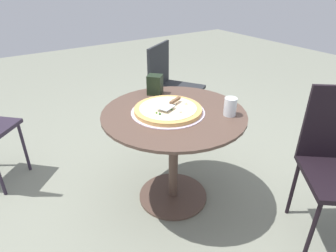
# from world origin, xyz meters

# --- Properties ---
(ground_plane) EXTENTS (10.00, 10.00, 0.00)m
(ground_plane) POSITION_xyz_m (0.00, 0.00, 0.00)
(ground_plane) COLOR gray
(patio_table) EXTENTS (0.91, 0.91, 0.69)m
(patio_table) POSITION_xyz_m (0.00, 0.00, 0.51)
(patio_table) COLOR brown
(patio_table) RESTS_ON ground
(pizza_on_tray) EXTENTS (0.47, 0.47, 0.05)m
(pizza_on_tray) POSITION_xyz_m (-0.03, 0.02, 0.71)
(pizza_on_tray) COLOR silver
(pizza_on_tray) RESTS_ON patio_table
(pizza_server) EXTENTS (0.21, 0.13, 0.02)m
(pizza_server) POSITION_xyz_m (-0.01, 0.02, 0.75)
(pizza_server) COLOR silver
(pizza_server) RESTS_ON pizza_on_tray
(drinking_cup) EXTENTS (0.08, 0.08, 0.11)m
(drinking_cup) POSITION_xyz_m (0.26, -0.23, 0.75)
(drinking_cup) COLOR silver
(drinking_cup) RESTS_ON patio_table
(napkin_dispenser) EXTENTS (0.13, 0.13, 0.14)m
(napkin_dispenser) POSITION_xyz_m (0.06, 0.32, 0.76)
(napkin_dispenser) COLOR black
(napkin_dispenser) RESTS_ON patio_table
(patio_chair_far) EXTENTS (0.61, 0.61, 0.87)m
(patio_chair_far) POSITION_xyz_m (0.58, 0.89, 0.50)
(patio_chair_far) COLOR #26282C
(patio_chair_far) RESTS_ON ground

